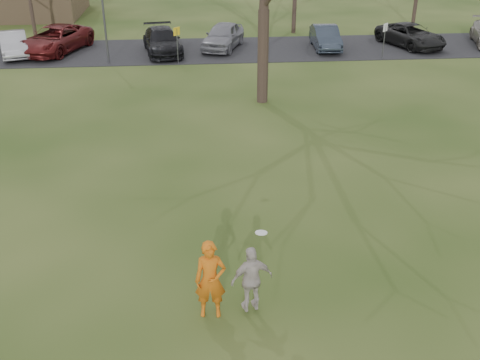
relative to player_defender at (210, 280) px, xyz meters
name	(u,v)px	position (x,y,z in m)	size (l,w,h in m)	color
ground	(255,317)	(1.00, -0.19, -0.97)	(120.00, 120.00, 0.00)	#1E380F
parking_strip	(211,50)	(1.00, 24.81, -0.95)	(62.00, 6.50, 0.04)	black
player_defender	(210,280)	(0.00, 0.00, 0.00)	(0.70, 0.46, 1.93)	#CD5F10
car_1	(14,44)	(-10.77, 24.40, -0.23)	(1.47, 4.23, 1.39)	#A7A6AC
car_2	(55,39)	(-8.47, 25.04, -0.14)	(2.60, 5.64, 1.57)	#591415
car_3	(162,41)	(-1.96, 24.24, -0.20)	(2.04, 5.03, 1.46)	black
car_4	(223,36)	(1.78, 25.08, -0.14)	(1.85, 4.60, 1.57)	gray
car_5	(326,37)	(8.16, 24.50, -0.23)	(1.47, 4.22, 1.39)	#28313D
car_6	(411,35)	(13.69, 24.64, -0.23)	(2.30, 4.98, 1.39)	black
catching_play	(252,279)	(0.93, -0.02, -0.02)	(1.04, 0.62, 2.03)	#B7ACA4
sign_yellow	(177,38)	(-1.00, 21.81, 0.48)	(0.35, 0.35, 2.08)	#47474C
sign_white	(385,34)	(11.00, 21.81, 0.48)	(0.35, 0.35, 2.08)	#47474C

